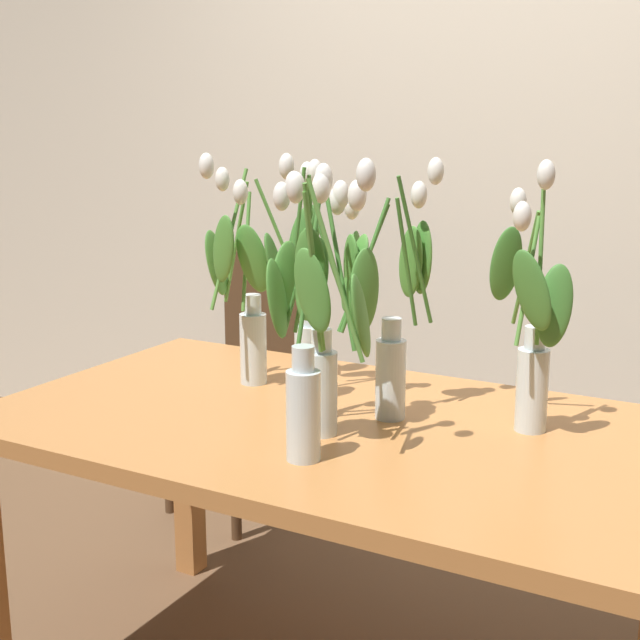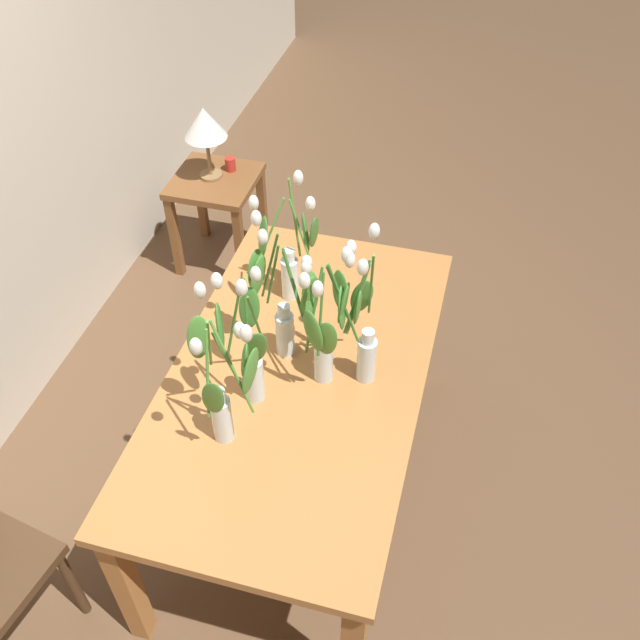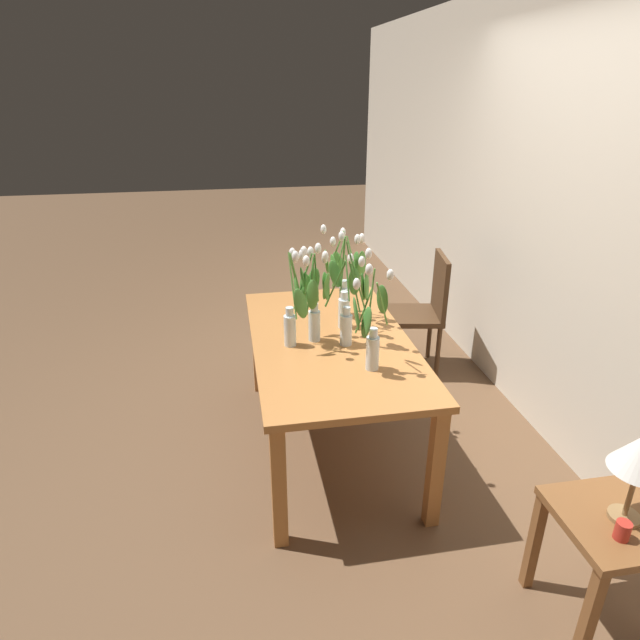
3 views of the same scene
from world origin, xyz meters
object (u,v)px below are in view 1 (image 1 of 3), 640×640
(tulip_vase_3, at_px, (250,292))
(tulip_vase_0, at_px, (531,337))
(tulip_vase_4, at_px, (310,309))
(dining_chair, at_px, (248,368))
(dining_table, at_px, (342,459))
(tulip_vase_2, at_px, (388,314))
(tulip_vase_5, at_px, (316,331))
(tulip_vase_1, at_px, (314,349))

(tulip_vase_3, bearing_deg, tulip_vase_0, -0.23)
(tulip_vase_4, bearing_deg, dining_chair, 131.93)
(tulip_vase_3, bearing_deg, dining_table, -22.58)
(tulip_vase_2, bearing_deg, tulip_vase_5, -113.91)
(dining_table, relative_size, tulip_vase_0, 2.77)
(tulip_vase_5, bearing_deg, tulip_vase_4, 122.04)
(tulip_vase_2, xyz_separation_m, dining_chair, (-0.93, 0.84, -0.45))
(tulip_vase_2, distance_m, tulip_vase_5, 0.20)
(tulip_vase_1, distance_m, tulip_vase_2, 0.28)
(tulip_vase_0, height_order, dining_chair, tulip_vase_0)
(tulip_vase_0, relative_size, tulip_vase_4, 0.99)
(tulip_vase_3, relative_size, tulip_vase_5, 1.04)
(tulip_vase_0, xyz_separation_m, tulip_vase_1, (-0.33, -0.34, 0.01))
(tulip_vase_1, bearing_deg, tulip_vase_5, 117.60)
(tulip_vase_1, relative_size, dining_chair, 0.63)
(tulip_vase_0, xyz_separation_m, tulip_vase_3, (-0.71, 0.00, 0.03))
(dining_table, height_order, dining_chair, dining_chair)
(dining_table, height_order, tulip_vase_3, tulip_vase_3)
(tulip_vase_3, bearing_deg, tulip_vase_5, -37.46)
(tulip_vase_1, xyz_separation_m, tulip_vase_5, (-0.05, 0.10, 0.01))
(dining_table, xyz_separation_m, tulip_vase_5, (-0.00, -0.11, 0.32))
(dining_table, distance_m, tulip_vase_3, 0.49)
(tulip_vase_0, distance_m, tulip_vase_2, 0.31)
(dining_table, xyz_separation_m, tulip_vase_0, (0.38, 0.13, 0.30))
(tulip_vase_2, xyz_separation_m, tulip_vase_3, (-0.41, 0.07, 0.00))
(tulip_vase_0, xyz_separation_m, tulip_vase_5, (-0.38, -0.25, 0.02))
(tulip_vase_4, relative_size, tulip_vase_5, 1.04)
(tulip_vase_2, relative_size, tulip_vase_4, 0.99)
(tulip_vase_1, relative_size, tulip_vase_5, 1.05)
(tulip_vase_0, distance_m, tulip_vase_1, 0.48)
(dining_table, relative_size, tulip_vase_1, 2.73)
(tulip_vase_3, height_order, tulip_vase_5, tulip_vase_3)
(tulip_vase_1, distance_m, tulip_vase_3, 0.51)
(dining_chair, bearing_deg, tulip_vase_5, -50.09)
(tulip_vase_3, distance_m, dining_chair, 1.04)
(tulip_vase_2, bearing_deg, tulip_vase_1, -96.09)
(tulip_vase_1, xyz_separation_m, tulip_vase_3, (-0.38, 0.35, 0.02))
(dining_table, bearing_deg, tulip_vase_4, 141.21)
(tulip_vase_2, bearing_deg, tulip_vase_0, 12.42)
(tulip_vase_4, xyz_separation_m, dining_chair, (-0.71, 0.79, -0.43))
(tulip_vase_0, bearing_deg, tulip_vase_2, -167.58)
(tulip_vase_5, relative_size, dining_chair, 0.60)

